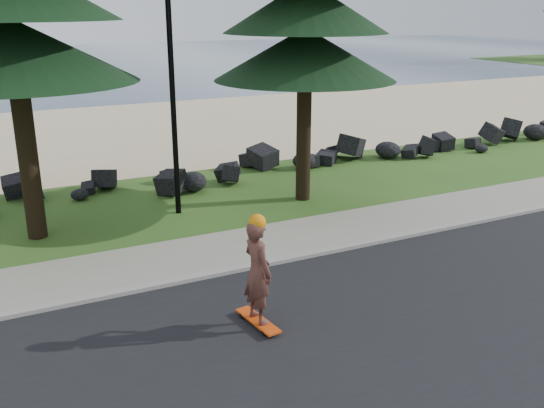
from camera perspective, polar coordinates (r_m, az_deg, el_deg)
The scene contains 9 objects.
ground at distance 13.23m, azimuth -4.46°, elevation -4.84°, with size 160.00×160.00×0.00m, color #2E551A.
road at distance 9.65m, azimuth 6.01°, elevation -14.16°, with size 160.00×7.00×0.02m, color black.
kerb at distance 12.44m, azimuth -2.89°, elevation -6.09°, with size 160.00×0.20×0.10m, color gray.
sidewalk at distance 13.38m, azimuth -4.79°, elevation -4.39°, with size 160.00×2.00×0.08m, color gray.
beach_sand at distance 26.71m, azimuth -16.38°, elevation 6.30°, with size 160.00×15.00×0.01m, color tan.
ocean at distance 62.70m, azimuth -22.79°, elevation 12.06°, with size 160.00×58.00×0.01m, color #31455E.
seawall_boulders at distance 18.25m, azimuth -11.13°, elevation 1.39°, with size 60.00×2.40×1.10m, color black, non-canonical shape.
lamp_post at distance 15.24m, azimuth -9.55°, elevation 14.07°, with size 0.25×0.14×8.14m.
skateboarder at distance 10.00m, azimuth -1.36°, elevation -6.42°, with size 0.50×1.09×1.98m.
Camera 1 is at (-4.49, -11.32, 5.15)m, focal length 40.00 mm.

